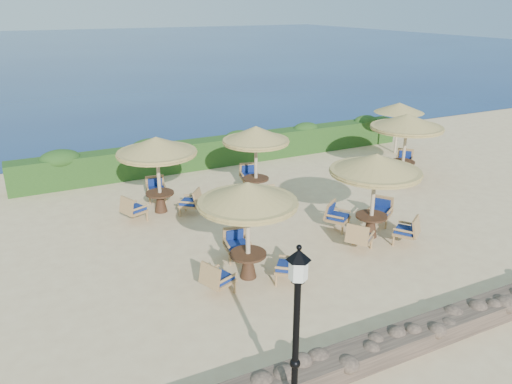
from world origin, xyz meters
name	(u,v)px	position (x,y,z in m)	size (l,w,h in m)	color
ground	(315,223)	(0.00, 0.00, 0.00)	(120.00, 120.00, 0.00)	beige
sea	(64,50)	(0.00, 70.00, 0.00)	(160.00, 160.00, 0.00)	#0C1F4F
hedge	(228,150)	(0.00, 7.20, 0.60)	(18.00, 0.90, 1.20)	#1C3E14
stone_wall	(467,318)	(0.00, -6.20, 0.22)	(15.00, 0.65, 0.44)	brown
lamp_post	(296,346)	(-4.80, -6.80, 1.55)	(0.44, 0.44, 3.31)	black
extra_parasol	(399,108)	(7.80, 5.20, 2.17)	(2.30, 2.30, 2.41)	#C6AE8C
cafe_set_0	(248,212)	(-3.45, -2.13, 1.85)	(2.75, 2.71, 2.65)	#C6AE8C
cafe_set_1	(375,181)	(0.96, -1.58, 1.80)	(2.73, 2.73, 2.65)	#C6AE8C
cafe_set_2	(157,159)	(-4.28, 3.15, 1.88)	(2.77, 2.77, 2.65)	#C6AE8C
cafe_set_3	(256,146)	(-0.68, 3.05, 1.93)	(2.43, 2.88, 2.65)	#C6AE8C
cafe_set_4	(406,130)	(5.59, 2.24, 2.03)	(2.89, 2.89, 2.65)	#C6AE8C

